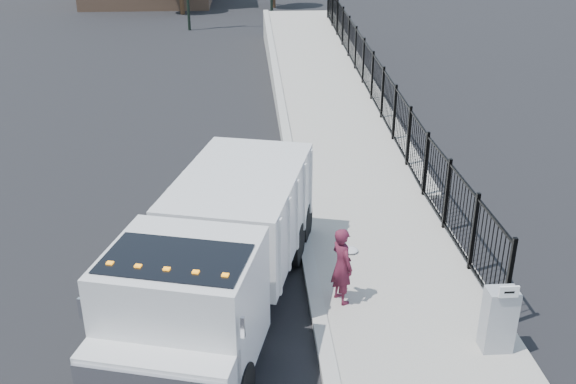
{
  "coord_description": "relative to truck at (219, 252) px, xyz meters",
  "views": [
    {
      "loc": [
        -1.32,
        -12.08,
        7.59
      ],
      "look_at": [
        -0.38,
        2.0,
        1.21
      ],
      "focal_mm": 40.0,
      "sensor_mm": 36.0,
      "label": 1
    }
  ],
  "objects": [
    {
      "name": "ground",
      "position": [
        1.93,
        1.28,
        -1.47
      ],
      "size": [
        120.0,
        120.0,
        0.0
      ],
      "primitive_type": "plane",
      "color": "black",
      "rests_on": "ground"
    },
    {
      "name": "iron_fence",
      "position": [
        5.48,
        13.28,
        -0.57
      ],
      "size": [
        0.1,
        28.0,
        1.8
      ],
      "primitive_type": "cube",
      "color": "black",
      "rests_on": "ground"
    },
    {
      "name": "arrow_sign",
      "position": [
        5.03,
        -1.73,
        0.01
      ],
      "size": [
        0.35,
        0.04,
        0.22
      ],
      "primitive_type": "cube",
      "color": "white",
      "rests_on": "utility_cabinet"
    },
    {
      "name": "truck",
      "position": [
        0.0,
        0.0,
        0.0
      ],
      "size": [
        4.3,
        8.02,
        2.62
      ],
      "rotation": [
        0.0,
        0.0,
        -0.26
      ],
      "color": "black",
      "rests_on": "ground"
    },
    {
      "name": "utility_cabinet",
      "position": [
        5.03,
        -1.51,
        -0.73
      ],
      "size": [
        0.55,
        0.4,
        1.25
      ],
      "primitive_type": "cube",
      "color": "gray",
      "rests_on": "sidewalk"
    },
    {
      "name": "debris",
      "position": [
        2.95,
        2.2,
        -1.31
      ],
      "size": [
        0.36,
        0.36,
        0.09
      ],
      "primitive_type": "ellipsoid",
      "color": "silver",
      "rests_on": "sidewalk"
    },
    {
      "name": "ramp",
      "position": [
        4.06,
        17.28,
        -1.47
      ],
      "size": [
        3.95,
        24.06,
        3.19
      ],
      "primitive_type": "cube",
      "rotation": [
        0.06,
        0.0,
        0.0
      ],
      "color": "#9E998E",
      "rests_on": "ground"
    },
    {
      "name": "curb",
      "position": [
        1.93,
        -0.72,
        -1.39
      ],
      "size": [
        0.3,
        12.0,
        0.16
      ],
      "primitive_type": "cube",
      "color": "#ADAAA3",
      "rests_on": "ground"
    },
    {
      "name": "sidewalk",
      "position": [
        3.86,
        -0.72,
        -1.41
      ],
      "size": [
        3.55,
        12.0,
        0.12
      ],
      "primitive_type": "cube",
      "color": "#9E998E",
      "rests_on": "ground"
    },
    {
      "name": "worker",
      "position": [
        2.43,
        0.23,
        -0.53
      ],
      "size": [
        0.61,
        0.71,
        1.65
      ],
      "primitive_type": "imported",
      "rotation": [
        0.0,
        0.0,
        2.0
      ],
      "color": "#57192C",
      "rests_on": "sidewalk"
    }
  ]
}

